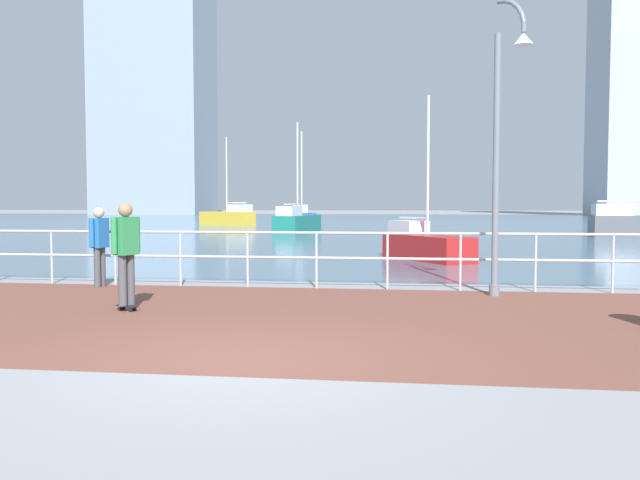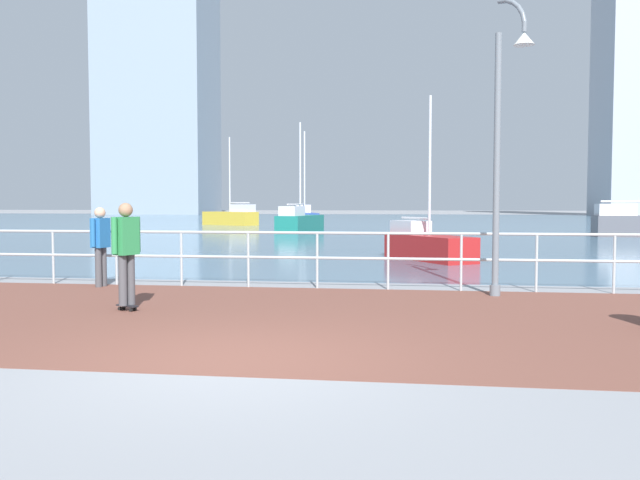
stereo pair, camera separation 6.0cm
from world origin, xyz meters
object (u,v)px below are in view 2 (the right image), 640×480
at_px(sailboat_teal, 299,222).
at_px(sailboat_ivory, 232,217).
at_px(sailboat_blue, 304,218).
at_px(skateboarder, 126,246).
at_px(sailboat_navy, 427,244).
at_px(bystander, 100,240).
at_px(lamppost, 505,133).

xyz_separation_m(sailboat_teal, sailboat_ivory, (-7.27, 11.44, 0.04)).
bearing_deg(sailboat_blue, skateboarder, -85.14).
bearing_deg(sailboat_navy, sailboat_blue, 107.09).
height_order(bystander, sailboat_ivory, sailboat_ivory).
bearing_deg(bystander, sailboat_teal, 90.70).
relative_size(lamppost, sailboat_teal, 0.83).
distance_m(sailboat_blue, sailboat_teal, 7.66).
bearing_deg(sailboat_blue, sailboat_navy, -72.91).
relative_size(bystander, sailboat_ivory, 0.24).
distance_m(lamppost, skateboarder, 6.79).
distance_m(sailboat_navy, sailboat_ivory, 32.87).
bearing_deg(sailboat_teal, lamppost, -72.53).
bearing_deg(lamppost, sailboat_teal, 107.47).
height_order(lamppost, sailboat_teal, sailboat_teal).
bearing_deg(lamppost, sailboat_navy, 98.68).
bearing_deg(sailboat_ivory, skateboarder, -76.73).
bearing_deg(skateboarder, lamppost, 21.69).
bearing_deg(bystander, skateboarder, -57.02).
relative_size(skateboarder, sailboat_ivory, 0.25).
distance_m(sailboat_blue, sailboat_navy, 26.98).
distance_m(lamppost, sailboat_ivory, 40.49).
relative_size(bystander, sailboat_teal, 0.25).
height_order(skateboarder, sailboat_blue, sailboat_blue).
bearing_deg(sailboat_ivory, sailboat_blue, -31.26).
xyz_separation_m(skateboarder, sailboat_ivory, (-9.38, 39.77, -0.37)).
relative_size(lamppost, bystander, 3.31).
xyz_separation_m(bystander, sailboat_ivory, (-7.58, 37.00, -0.30)).
bearing_deg(lamppost, sailboat_ivory, 112.43).
xyz_separation_m(skateboarder, sailboat_teal, (-2.11, 28.34, -0.41)).
relative_size(bystander, sailboat_blue, 0.24).
bearing_deg(skateboarder, sailboat_ivory, 103.27).
relative_size(sailboat_navy, sailboat_ivory, 0.72).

